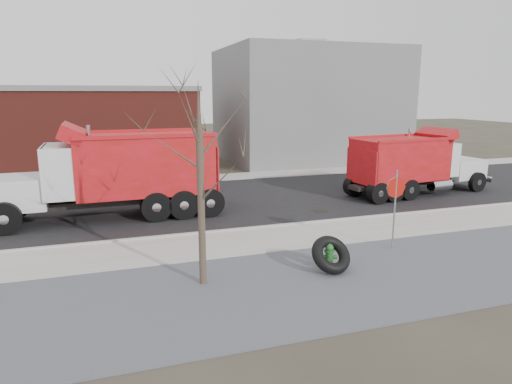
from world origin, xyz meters
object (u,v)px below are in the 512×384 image
object	(u,v)px
fire_hydrant	(329,258)
dump_truck_red_b	(116,171)
truck_tire	(331,255)
stop_sign	(396,195)
dump_truck_red_a	(415,162)

from	to	relation	value
fire_hydrant	dump_truck_red_b	size ratio (longest dim) A/B	0.09
truck_tire	fire_hydrant	bearing A→B (deg)	84.13
truck_tire	stop_sign	world-z (taller)	stop_sign
fire_hydrant	dump_truck_red_a	bearing A→B (deg)	64.06
dump_truck_red_a	dump_truck_red_b	bearing A→B (deg)	173.10
fire_hydrant	stop_sign	size ratio (longest dim) A/B	0.31
stop_sign	dump_truck_red_a	world-z (taller)	dump_truck_red_a
fire_hydrant	dump_truck_red_a	size ratio (longest dim) A/B	0.10
dump_truck_red_b	dump_truck_red_a	bearing A→B (deg)	178.90
dump_truck_red_a	dump_truck_red_b	distance (m)	13.82
truck_tire	stop_sign	xyz separation A→B (m)	(2.75, 1.10, 1.24)
dump_truck_red_b	fire_hydrant	bearing A→B (deg)	124.44
stop_sign	dump_truck_red_b	bearing A→B (deg)	160.07
dump_truck_red_a	fire_hydrant	bearing A→B (deg)	-144.84
fire_hydrant	truck_tire	distance (m)	0.19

